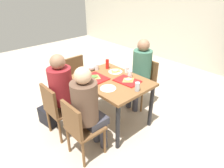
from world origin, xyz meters
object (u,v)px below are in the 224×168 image
at_px(paper_plate_center, 115,72).
at_px(pizza_slice_b, 128,80).
at_px(chair_near_right, 80,127).
at_px(soda_can, 137,87).
at_px(person_in_red, 64,89).
at_px(main_table, 112,86).
at_px(plastic_cup_b, 94,85).
at_px(plastic_cup_a, 127,70).
at_px(tray_red_near, 96,78).
at_px(plastic_cup_c, 96,67).
at_px(pizza_slice_a, 94,77).
at_px(plastic_cup_d, 130,74).
at_px(chair_far_side, 144,80).
at_px(person_far_side, 140,69).
at_px(tray_red_far, 127,81).
at_px(condiment_bottle, 107,64).
at_px(handbag, 48,116).
at_px(foil_bundle, 91,68).
at_px(chair_near_left, 57,107).
at_px(person_in_brown_jacket, 88,106).
at_px(chair_left_end, 78,76).
at_px(pizza_slice_c, 116,71).

height_order(paper_plate_center, pizza_slice_b, pizza_slice_b).
distance_m(chair_near_right, soda_can, 0.91).
height_order(person_in_red, paper_plate_center, person_in_red).
distance_m(main_table, plastic_cup_b, 0.39).
bearing_deg(paper_plate_center, plastic_cup_a, 41.79).
bearing_deg(plastic_cup_a, person_in_red, -103.93).
relative_size(chair_near_right, tray_red_near, 2.32).
xyz_separation_m(plastic_cup_a, plastic_cup_c, (-0.42, -0.29, 0.00)).
relative_size(chair_near_right, pizza_slice_a, 3.98).
bearing_deg(pizza_slice_b, plastic_cup_b, -109.02).
height_order(plastic_cup_d, soda_can, soda_can).
distance_m(chair_far_side, person_far_side, 0.28).
xyz_separation_m(tray_red_far, condiment_bottle, (-0.56, 0.10, 0.07)).
relative_size(chair_near_right, handbag, 2.61).
bearing_deg(plastic_cup_d, foil_bundle, -153.59).
bearing_deg(foil_bundle, main_table, 2.51).
distance_m(plastic_cup_c, condiment_bottle, 0.19).
height_order(person_far_side, soda_can, person_far_side).
relative_size(tray_red_near, tray_red_far, 1.00).
bearing_deg(tray_red_far, pizza_slice_a, -145.11).
distance_m(plastic_cup_b, soda_can, 0.58).
distance_m(chair_near_left, pizza_slice_b, 1.10).
bearing_deg(person_far_side, person_in_brown_jacket, -78.05).
xyz_separation_m(chair_near_right, person_in_brown_jacket, (0.00, 0.14, 0.25)).
height_order(person_far_side, pizza_slice_b, person_far_side).
bearing_deg(handbag, person_in_red, 23.98).
bearing_deg(plastic_cup_d, chair_near_right, -81.10).
bearing_deg(pizza_slice_a, chair_left_end, 167.14).
xyz_separation_m(person_far_side, tray_red_far, (0.20, -0.54, 0.03)).
bearing_deg(plastic_cup_a, person_far_side, 84.79).
bearing_deg(person_in_red, chair_left_end, 135.13).
xyz_separation_m(person_in_red, plastic_cup_a, (0.25, 1.01, 0.08)).
height_order(pizza_slice_a, soda_can, soda_can).
relative_size(person_in_red, plastic_cup_d, 12.46).
xyz_separation_m(tray_red_near, tray_red_far, (0.39, 0.27, 0.00)).
distance_m(person_far_side, plastic_cup_c, 0.75).
bearing_deg(chair_far_side, tray_red_near, -101.68).
distance_m(chair_far_side, person_in_red, 1.51).
height_order(plastic_cup_b, plastic_cup_d, same).
height_order(foil_bundle, handbag, foil_bundle).
height_order(main_table, plastic_cup_d, plastic_cup_d).
distance_m(main_table, chair_near_right, 0.87).
xyz_separation_m(main_table, plastic_cup_b, (0.03, -0.35, 0.15)).
bearing_deg(plastic_cup_b, person_in_brown_jacket, -50.64).
bearing_deg(soda_can, pizza_slice_a, -165.03).
xyz_separation_m(tray_red_near, plastic_cup_a, (0.17, 0.50, 0.04)).
height_order(tray_red_far, plastic_cup_a, plastic_cup_a).
bearing_deg(chair_near_left, pizza_slice_c, 84.36).
xyz_separation_m(chair_far_side, person_far_side, (-0.00, -0.14, 0.25)).
bearing_deg(plastic_cup_d, pizza_slice_c, -174.82).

